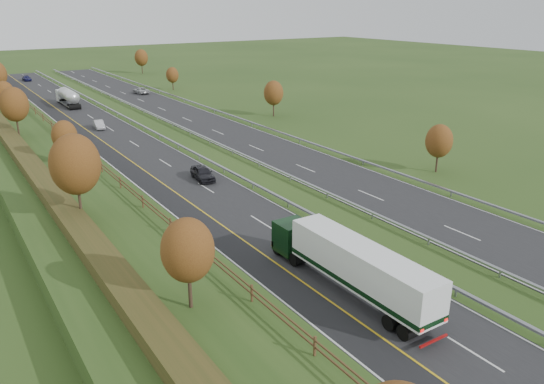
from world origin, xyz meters
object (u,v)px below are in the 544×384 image
(box_lorry, at_px, (351,264))
(car_silver_mid, at_px, (99,124))
(road_tanker, at_px, (68,97))
(car_small_far, at_px, (27,78))
(car_dark_near, at_px, (203,173))
(car_oncoming, at_px, (141,90))

(box_lorry, xyz_separation_m, car_silver_mid, (0.14, 63.60, -1.60))
(road_tanker, distance_m, car_small_far, 44.88)
(box_lorry, xyz_separation_m, car_dark_near, (2.64, 29.40, -1.48))
(car_dark_near, relative_size, car_oncoming, 0.90)
(box_lorry, height_order, car_oncoming, box_lorry)
(box_lorry, xyz_separation_m, road_tanker, (0.94, 88.18, -0.47))
(car_dark_near, bearing_deg, box_lorry, -87.87)
(car_dark_near, relative_size, car_silver_mid, 1.15)
(box_lorry, distance_m, car_small_far, 133.05)
(car_silver_mid, bearing_deg, car_dark_near, -79.40)
(road_tanker, height_order, car_oncoming, road_tanker)
(car_silver_mid, bearing_deg, car_small_far, 96.20)
(box_lorry, height_order, road_tanker, box_lorry)
(car_silver_mid, height_order, car_small_far, car_silver_mid)
(car_oncoming, bearing_deg, box_lorry, 77.12)
(road_tanker, bearing_deg, car_silver_mid, -91.87)
(road_tanker, height_order, car_dark_near, road_tanker)
(road_tanker, relative_size, car_small_far, 2.51)
(car_silver_mid, xyz_separation_m, car_oncoming, (18.65, 31.62, 0.05))
(road_tanker, xyz_separation_m, car_silver_mid, (-0.80, -24.58, -1.14))
(car_dark_near, xyz_separation_m, car_silver_mid, (-2.50, 34.20, -0.13))
(box_lorry, relative_size, car_oncoming, 3.08)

